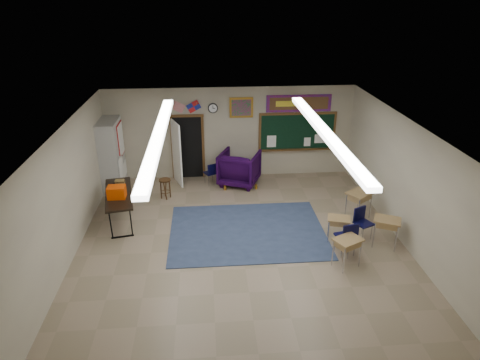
{
  "coord_description": "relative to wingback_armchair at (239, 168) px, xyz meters",
  "views": [
    {
      "loc": [
        -0.77,
        -8.79,
        5.8
      ],
      "look_at": [
        0.07,
        1.5,
        1.17
      ],
      "focal_mm": 32.0,
      "sensor_mm": 36.0,
      "label": 1
    }
  ],
  "objects": [
    {
      "name": "chalkboard",
      "position": [
        1.96,
        0.64,
        0.92
      ],
      "size": [
        2.55,
        0.14,
        1.3
      ],
      "color": "brown",
      "rests_on": "back_wall"
    },
    {
      "name": "storage_cabinet",
      "position": [
        -3.95,
        0.03,
        0.56
      ],
      "size": [
        0.59,
        1.25,
        2.2
      ],
      "color": "#A8A9A4",
      "rests_on": "floor"
    },
    {
      "name": "folding_table",
      "position": [
        -3.4,
        -2.18,
        -0.08
      ],
      "size": [
        1.04,
        2.12,
        1.15
      ],
      "rotation": [
        0.0,
        0.0,
        0.19
      ],
      "color": "black",
      "rests_on": "floor"
    },
    {
      "name": "front_wall",
      "position": [
        -0.24,
        -8.32,
        0.96
      ],
      "size": [
        8.0,
        0.04,
        3.0
      ],
      "primitive_type": "cube",
      "color": "#BCB498",
      "rests_on": "floor"
    },
    {
      "name": "ceiling",
      "position": [
        -0.24,
        -3.82,
        2.46
      ],
      "size": [
        8.0,
        9.0,
        0.04
      ],
      "primitive_type": "cube",
      "color": "silver",
      "rests_on": "back_wall"
    },
    {
      "name": "right_wall",
      "position": [
        3.76,
        -3.82,
        0.96
      ],
      "size": [
        0.04,
        9.0,
        3.0
      ],
      "primitive_type": "cube",
      "color": "#BCB498",
      "rests_on": "floor"
    },
    {
      "name": "student_chair_reading",
      "position": [
        -0.93,
        0.05,
        -0.17
      ],
      "size": [
        0.49,
        0.49,
        0.74
      ],
      "primitive_type": null,
      "rotation": [
        0.0,
        0.0,
        3.6
      ],
      "color": "black",
      "rests_on": "floor"
    },
    {
      "name": "floor",
      "position": [
        -0.24,
        -3.82,
        -0.54
      ],
      "size": [
        9.0,
        9.0,
        0.0
      ],
      "primitive_type": "plane",
      "color": "gray",
      "rests_on": "ground"
    },
    {
      "name": "wall_clock",
      "position": [
        -0.79,
        0.64,
        1.81
      ],
      "size": [
        0.32,
        0.05,
        0.32
      ],
      "color": "black",
      "rests_on": "back_wall"
    },
    {
      "name": "left_wall",
      "position": [
        -4.24,
        -3.82,
        0.96
      ],
      "size": [
        0.04,
        9.0,
        3.0
      ],
      "primitive_type": "cube",
      "color": "#BCB498",
      "rests_on": "floor"
    },
    {
      "name": "wingback_armchair",
      "position": [
        0.0,
        0.0,
        0.0
      ],
      "size": [
        1.52,
        1.54,
        1.08
      ],
      "primitive_type": "imported",
      "rotation": [
        0.0,
        0.0,
        2.75
      ],
      "color": "black",
      "rests_on": "floor"
    },
    {
      "name": "student_desk_front_left",
      "position": [
        2.17,
        -3.65,
        -0.18
      ],
      "size": [
        0.64,
        0.54,
        0.65
      ],
      "rotation": [
        0.0,
        0.0,
        -0.28
      ],
      "color": "#A5804C",
      "rests_on": "floor"
    },
    {
      "name": "doorway",
      "position": [
        -1.74,
        0.53,
        0.52
      ],
      "size": [
        1.1,
        0.89,
        2.16
      ],
      "color": "black",
      "rests_on": "back_wall"
    },
    {
      "name": "student_desk_front_right",
      "position": [
        3.05,
        -2.58,
        -0.09
      ],
      "size": [
        0.84,
        0.8,
        0.8
      ],
      "rotation": [
        0.0,
        0.0,
        0.63
      ],
      "color": "#A5804C",
      "rests_on": "floor"
    },
    {
      "name": "fluorescent_strips",
      "position": [
        -0.24,
        -3.82,
        2.4
      ],
      "size": [
        3.86,
        6.0,
        0.1
      ],
      "primitive_type": null,
      "color": "white",
      "rests_on": "ceiling"
    },
    {
      "name": "student_chair_desk_a",
      "position": [
        2.18,
        -4.21,
        -0.1
      ],
      "size": [
        0.52,
        0.52,
        0.88
      ],
      "primitive_type": null,
      "rotation": [
        0.0,
        0.0,
        3.34
      ],
      "color": "black",
      "rests_on": "floor"
    },
    {
      "name": "framed_art_print",
      "position": [
        0.11,
        0.64,
        1.81
      ],
      "size": [
        0.75,
        0.05,
        0.65
      ],
      "color": "#B07B22",
      "rests_on": "back_wall"
    },
    {
      "name": "wall_flags",
      "position": [
        -1.64,
        0.62,
        1.94
      ],
      "size": [
        1.16,
        0.06,
        0.7
      ],
      "primitive_type": null,
      "color": "red",
      "rests_on": "back_wall"
    },
    {
      "name": "back_wall",
      "position": [
        -0.24,
        0.68,
        0.96
      ],
      "size": [
        8.0,
        0.04,
        3.0
      ],
      "primitive_type": "cube",
      "color": "#BCB498",
      "rests_on": "floor"
    },
    {
      "name": "wooden_stool",
      "position": [
        -2.3,
        -0.87,
        -0.23
      ],
      "size": [
        0.35,
        0.35,
        0.61
      ],
      "color": "#462F15",
      "rests_on": "floor"
    },
    {
      "name": "student_desk_back_left",
      "position": [
        2.05,
        -4.72,
        -0.14
      ],
      "size": [
        0.74,
        0.67,
        0.72
      ],
      "rotation": [
        0.0,
        0.0,
        0.47
      ],
      "color": "#A5804C",
      "rests_on": "floor"
    },
    {
      "name": "student_desk_back_right",
      "position": [
        3.26,
        -3.97,
        -0.13
      ],
      "size": [
        0.76,
        0.69,
        0.74
      ],
      "rotation": [
        0.0,
        0.0,
        -0.45
      ],
      "color": "#A5804C",
      "rests_on": "floor"
    },
    {
      "name": "area_rug",
      "position": [
        -0.04,
        -3.02,
        -0.53
      ],
      "size": [
        4.0,
        3.0,
        0.02
      ],
      "primitive_type": "cube",
      "color": "#374669",
      "rests_on": "floor"
    },
    {
      "name": "bulletin_board",
      "position": [
        1.96,
        0.64,
        1.91
      ],
      "size": [
        2.1,
        0.05,
        0.55
      ],
      "color": "#B50F17",
      "rests_on": "back_wall"
    },
    {
      "name": "student_chair_desk_b",
      "position": [
        2.84,
        -3.58,
        -0.14
      ],
      "size": [
        0.54,
        0.54,
        0.81
      ],
      "primitive_type": null,
      "rotation": [
        0.0,
        0.0,
        0.45
      ],
      "color": "black",
      "rests_on": "floor"
    }
  ]
}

